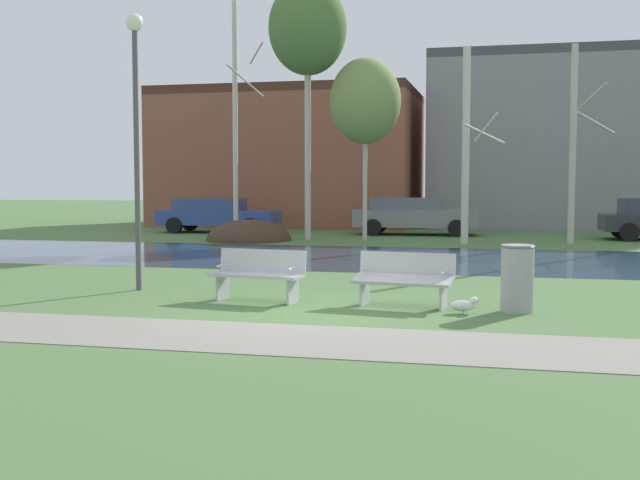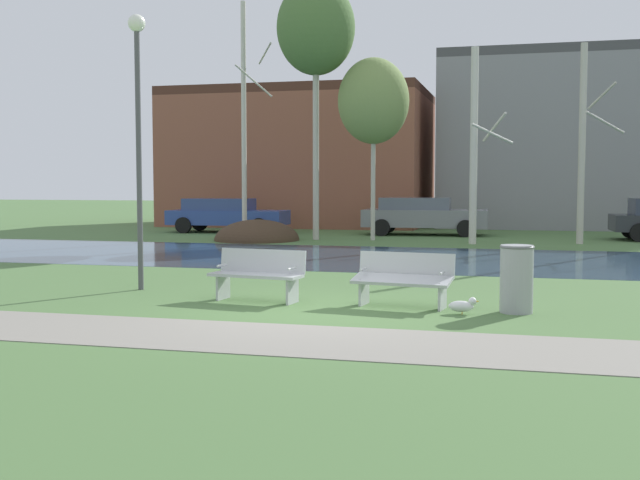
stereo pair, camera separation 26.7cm
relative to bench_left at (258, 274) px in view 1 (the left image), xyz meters
The scene contains 18 objects.
ground_plane 9.10m from the bench_left, 82.25° to the left, with size 120.00×120.00×0.00m, color #4C703D.
paved_path_strip 3.28m from the bench_left, 67.82° to the right, with size 60.00×1.99×0.01m, color gray.
river_band 8.20m from the bench_left, 81.40° to the left, with size 80.00×7.14×0.01m, color #2D475B.
soil_mound 14.15m from the bench_left, 109.08° to the left, with size 2.94×3.26×1.45m, color #423021.
bench_left is the anchor object (origin of this frame).
bench_right 2.48m from the bench_left, ahead, with size 1.66×0.78×0.87m.
trash_bin 4.26m from the bench_left, ahead, with size 0.53×0.53×1.05m.
seagull 3.51m from the bench_left, ahead, with size 0.46×0.17×0.27m.
streetlamp 4.01m from the bench_left, 162.74° to the left, with size 0.32×0.32×5.09m.
birch_far_left 16.42m from the bench_left, 110.63° to the left, with size 1.25×2.29×8.61m.
birch_left 15.99m from the bench_left, 100.80° to the left, with size 2.73×2.73×9.46m.
birch_center_left 15.09m from the bench_left, 92.82° to the left, with size 2.47×2.47×6.32m.
birch_center 14.10m from the bench_left, 78.26° to the left, with size 1.38×2.27×6.39m.
birch_center_right 15.97m from the bench_left, 66.65° to the left, with size 1.40×2.28×6.51m.
parked_van_nearest_blue 18.69m from the bench_left, 112.92° to the left, with size 4.82×2.13×1.37m.
parked_sedan_second_grey 17.66m from the bench_left, 87.91° to the left, with size 4.79×2.21×1.44m.
building_brick_low 24.91m from the bench_left, 103.92° to the left, with size 11.85×7.91×6.35m.
building_grey_warehouse 26.15m from the bench_left, 74.71° to the left, with size 12.33×6.71×7.78m.
Camera 1 is at (2.81, -11.55, 2.00)m, focal length 43.94 mm.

